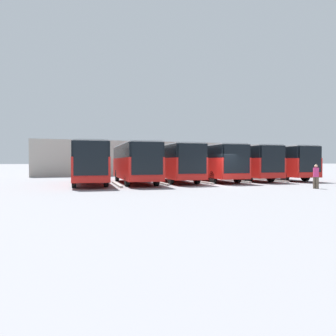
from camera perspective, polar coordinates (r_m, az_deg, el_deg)
The scene contains 14 objects.
ground_plane at distance 26.05m, azimuth 9.70°, elevation -3.05°, with size 600.00×600.00×0.00m, color gray.
bus_0 at distance 36.35m, azimuth 18.04°, elevation 1.05°, with size 3.78×11.49×3.40m.
curb_divider_0 at distance 33.89m, azimuth 17.28°, elevation -2.01°, with size 0.24×5.98×0.15m, color #9E9E99.
bus_1 at distance 34.27m, azimuth 12.75°, elevation 1.08°, with size 3.78×11.49×3.40m.
curb_divider_1 at distance 31.86m, azimuth 11.54°, elevation -2.17°, with size 0.24×5.98×0.15m, color #9E9E99.
bus_2 at distance 31.96m, azimuth 7.36°, elevation 1.10°, with size 3.78×11.49×3.40m.
curb_divider_2 at distance 29.64m, azimuth 5.62°, elevation -2.40°, with size 0.24×5.98×0.15m, color #9E9E99.
bus_3 at distance 30.46m, azimuth 0.81°, elevation 1.11°, with size 3.78×11.49×3.40m.
curb_divider_3 at distance 28.27m, azimuth -1.55°, elevation -2.56°, with size 0.24×5.98×0.15m, color #9E9E99.
bus_4 at distance 28.53m, azimuth -5.84°, elevation 1.11°, with size 3.78×11.49×3.40m.
curb_divider_4 at distance 26.51m, azimuth -8.90°, elevation -2.81°, with size 0.24×5.98×0.15m, color #9E9E99.
bus_5 at distance 27.95m, azimuth -13.60°, elevation 1.09°, with size 3.78×11.49×3.40m.
pedestrian at distance 24.94m, azimuth 24.37°, elevation -1.23°, with size 0.48×0.48×1.68m.
station_building at distance 48.56m, azimuth -5.25°, elevation 1.67°, with size 29.49×11.05×4.69m.
Camera 1 is at (13.35, 22.29, 1.86)m, focal length 35.00 mm.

